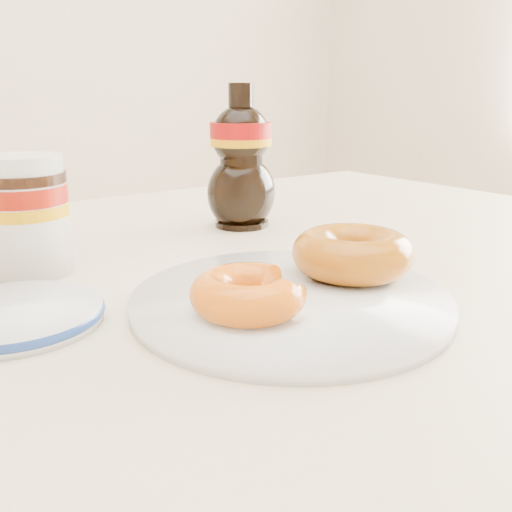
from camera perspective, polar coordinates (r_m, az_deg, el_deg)
dining_table at (r=0.62m, az=-8.21°, el=-9.16°), size 1.40×0.90×0.75m
plate at (r=0.49m, az=3.47°, el=-4.45°), size 0.27×0.27×0.01m
donut_bitten at (r=0.44m, az=-0.79°, el=-3.75°), size 0.12×0.12×0.03m
donut_whole at (r=0.54m, az=9.63°, el=0.31°), size 0.12×0.12×0.04m
nutella_jar at (r=0.61m, az=-22.08°, el=4.20°), size 0.08×0.08×0.12m
syrup_bottle at (r=0.77m, az=-1.49°, el=9.89°), size 0.12×0.11×0.19m
blue_rim_saucer at (r=0.50m, az=-22.93°, el=-5.44°), size 0.14×0.14×0.01m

